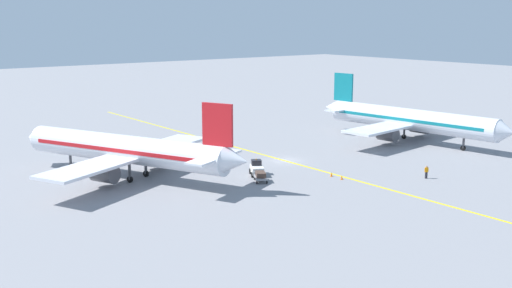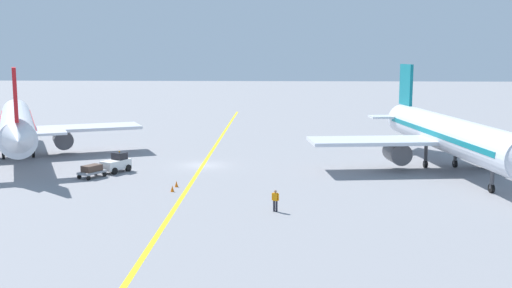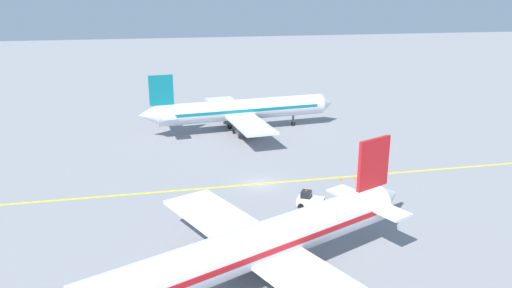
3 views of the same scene
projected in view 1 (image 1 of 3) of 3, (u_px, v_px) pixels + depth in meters
ground_plane at (285, 161)px, 86.71m from camera, size 400.00×400.00×0.00m
apron_yellow_centreline at (285, 161)px, 86.71m from camera, size 2.08×119.99×0.01m
airplane_at_gate at (127, 150)px, 76.41m from camera, size 27.62×33.53×10.60m
airplane_adjacent_stand at (408, 120)px, 99.71m from camera, size 28.43×35.53×10.60m
baggage_tug_white at (257, 168)px, 78.49m from camera, size 2.82×3.35×2.11m
baggage_cart_trailing at (261, 176)px, 75.33m from camera, size 2.49×2.95×1.24m
ground_crew_worker at (426, 172)px, 76.79m from camera, size 0.55×0.33×1.68m
traffic_cone_near_nose at (331, 174)px, 77.87m from camera, size 0.32×0.32×0.55m
traffic_cone_mid_apron at (342, 177)px, 76.38m from camera, size 0.32×0.32×0.55m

